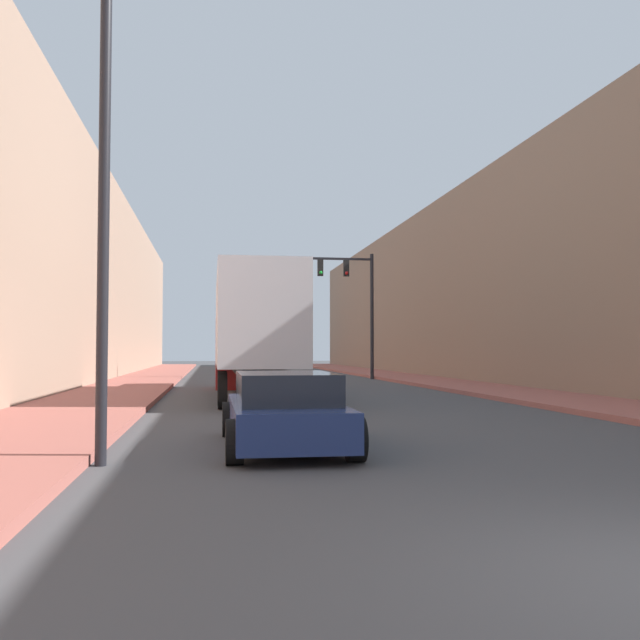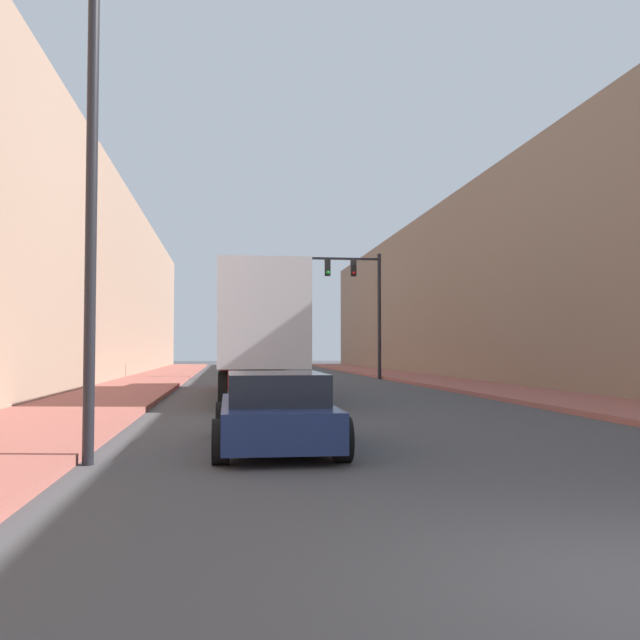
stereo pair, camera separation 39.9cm
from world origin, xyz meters
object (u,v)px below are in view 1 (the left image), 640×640
Objects in this scene: semi_truck at (252,330)px; sedan_car at (284,411)px; traffic_signal_gantry at (345,290)px; street_lamp at (105,140)px.

semi_truck is 2.78× the size of sedan_car.
semi_truck is 15.17m from traffic_signal_gantry.
sedan_car is at bearing -90.79° from semi_truck.
street_lamp is at bearing -101.31° from semi_truck.
semi_truck is at bearing 78.69° from street_lamp.
traffic_signal_gantry is at bearing 66.97° from semi_truck.
street_lamp is at bearing -152.13° from sedan_car.
semi_truck is 14.81m from street_lamp.
traffic_signal_gantry is at bearing 72.77° from street_lamp.
traffic_signal_gantry is at bearing 77.28° from sedan_car.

